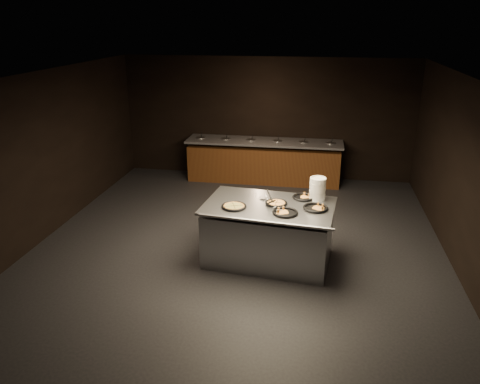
{
  "coord_description": "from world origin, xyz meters",
  "views": [
    {
      "loc": [
        1.24,
        -7.17,
        3.75
      ],
      "look_at": [
        -0.03,
        0.3,
        0.91
      ],
      "focal_mm": 35.0,
      "sensor_mm": 36.0,
      "label": 1
    }
  ],
  "objects": [
    {
      "name": "server_right",
      "position": [
        0.64,
        -0.53,
        1.05
      ],
      "size": [
        0.28,
        0.26,
        0.17
      ],
      "rotation": [
        0.0,
        0.0,
        -0.68
      ],
      "color": "#B7B9BF",
      "rests_on": "serving_counter"
    },
    {
      "name": "salad_bar",
      "position": [
        0.0,
        3.56,
        0.44
      ],
      "size": [
        3.7,
        0.83,
        1.18
      ],
      "color": "brown",
      "rests_on": "ground"
    },
    {
      "name": "pan_cheese_slices_b",
      "position": [
        0.83,
        -0.67,
        0.99
      ],
      "size": [
        0.39,
        0.39,
        0.04
      ],
      "rotation": [
        0.0,
        0.0,
        1.86
      ],
      "color": "black",
      "rests_on": "serving_counter"
    },
    {
      "name": "pan_veggie_whole",
      "position": [
        0.03,
        -0.57,
        0.99
      ],
      "size": [
        0.39,
        0.39,
        0.04
      ],
      "rotation": [
        0.0,
        0.0,
        0.34
      ],
      "color": "black",
      "rests_on": "serving_counter"
    },
    {
      "name": "plate_stack",
      "position": [
        1.29,
        0.02,
        1.15
      ],
      "size": [
        0.26,
        0.26,
        0.36
      ],
      "primitive_type": "cylinder",
      "color": "white",
      "rests_on": "serving_counter"
    },
    {
      "name": "serving_counter",
      "position": [
        0.55,
        -0.36,
        0.46
      ],
      "size": [
        2.15,
        1.5,
        0.98
      ],
      "rotation": [
        0.0,
        0.0,
        -0.1
      ],
      "color": "#B7B9BF",
      "rests_on": "ground"
    },
    {
      "name": "server_left",
      "position": [
        0.52,
        -0.21,
        1.06
      ],
      "size": [
        0.26,
        0.31,
        0.18
      ],
      "rotation": [
        0.0,
        0.0,
        2.29
      ],
      "color": "#B7B9BF",
      "rests_on": "serving_counter"
    },
    {
      "name": "room",
      "position": [
        0.0,
        0.0,
        1.45
      ],
      "size": [
        7.02,
        8.02,
        2.92
      ],
      "color": "black",
      "rests_on": "ground"
    },
    {
      "name": "pan_cheese_slices_a",
      "position": [
        1.07,
        0.01,
        0.99
      ],
      "size": [
        0.35,
        0.35,
        0.04
      ],
      "rotation": [
        0.0,
        0.0,
        0.51
      ],
      "color": "black",
      "rests_on": "serving_counter"
    },
    {
      "name": "pan_cheese_whole",
      "position": [
        0.66,
        -0.32,
        0.99
      ],
      "size": [
        0.35,
        0.35,
        0.04
      ],
      "rotation": [
        0.0,
        0.0,
        -0.1
      ],
      "color": "black",
      "rests_on": "serving_counter"
    },
    {
      "name": "pan_veggie_slices",
      "position": [
        1.28,
        -0.42,
        0.99
      ],
      "size": [
        0.39,
        0.39,
        0.04
      ],
      "rotation": [
        0.0,
        0.0,
        -0.51
      ],
      "color": "black",
      "rests_on": "serving_counter"
    }
  ]
}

